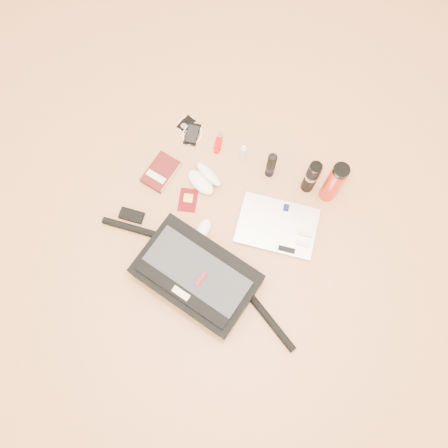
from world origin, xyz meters
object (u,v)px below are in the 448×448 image
object	(u,v)px
messenger_bag	(196,275)
book	(161,172)
thermos_black	(311,177)
thermos_red	(334,183)
laptop	(277,226)

from	to	relation	value
messenger_bag	book	size ratio (longest dim) A/B	5.34
thermos_black	thermos_red	bearing A→B (deg)	1.88
messenger_bag	book	bearing A→B (deg)	143.80
messenger_bag	thermos_black	world-z (taller)	thermos_black
thermos_red	messenger_bag	bearing A→B (deg)	-121.56
messenger_bag	book	distance (m)	0.55
messenger_bag	laptop	distance (m)	0.45
book	thermos_red	size ratio (longest dim) A/B	0.67
book	thermos_black	distance (m)	0.72
laptop	thermos_red	world-z (taller)	thermos_red
laptop	thermos_red	bearing A→B (deg)	48.33
messenger_bag	thermos_black	distance (m)	0.69
thermos_black	laptop	bearing A→B (deg)	-101.56
messenger_bag	thermos_red	size ratio (longest dim) A/B	3.56
book	thermos_black	xyz separation A→B (m)	(0.67, 0.24, 0.10)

